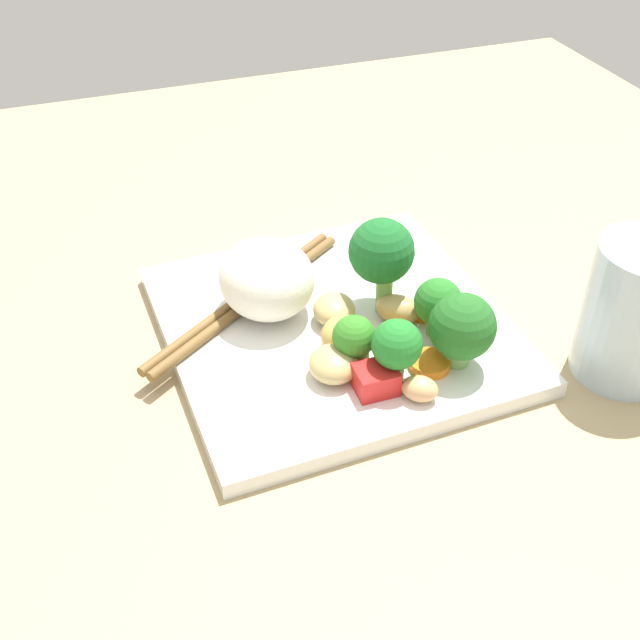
{
  "coord_description": "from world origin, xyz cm",
  "views": [
    {
      "loc": [
        -17.52,
        -46.03,
        40.19
      ],
      "look_at": [
        -1.86,
        -1.93,
        3.39
      ],
      "focal_mm": 44.64,
      "sensor_mm": 36.0,
      "label": 1
    }
  ],
  "objects": [
    {
      "name": "chopstick_pair",
      "position": [
        -5.91,
        4.49,
        1.81
      ],
      "size": [
        19.54,
        14.18,
        0.84
      ],
      "rotation": [
        0.0,
        0.0,
        3.74
      ],
      "color": "brown",
      "rests_on": "square_plate"
    },
    {
      "name": "pepper_chunk_0",
      "position": [
        9.0,
        -4.22,
        2.58
      ],
      "size": [
        2.47,
        2.17,
        2.38
      ],
      "primitive_type": "cube",
      "rotation": [
        0.0,
        0.0,
        3.0
      ],
      "color": "red",
      "rests_on": "square_plate"
    },
    {
      "name": "broccoli_floret_0",
      "position": [
        -0.5,
        -5.4,
        3.92
      ],
      "size": [
        3.16,
        3.16,
        4.39
      ],
      "color": "#5F9038",
      "rests_on": "square_plate"
    },
    {
      "name": "chicken_piece_3",
      "position": [
        -2.31,
        -6.02,
        2.51
      ],
      "size": [
        3.74,
        3.94,
        2.24
      ],
      "primitive_type": "ellipsoid",
      "rotation": [
        0.0,
        0.0,
        4.67
      ],
      "color": "tan",
      "rests_on": "square_plate"
    },
    {
      "name": "pepper_chunk_1",
      "position": [
        -0.49,
        -8.39,
        2.36
      ],
      "size": [
        2.97,
        2.58,
        1.94
      ],
      "primitive_type": "cube",
      "rotation": [
        0.0,
        0.0,
        6.27
      ],
      "color": "red",
      "rests_on": "square_plate"
    },
    {
      "name": "chicken_piece_0",
      "position": [
        -0.66,
        -3.06,
        2.66
      ],
      "size": [
        4.31,
        4.17,
        2.53
      ],
      "primitive_type": "ellipsoid",
      "rotation": [
        0.0,
        0.0,
        3.79
      ],
      "color": "tan",
      "rests_on": "square_plate"
    },
    {
      "name": "square_plate",
      "position": [
        0.0,
        0.0,
        0.69
      ],
      "size": [
        26.67,
        26.67,
        1.39
      ],
      "primitive_type": "cube",
      "rotation": [
        0.0,
        0.0,
        0.04
      ],
      "color": "white",
      "rests_on": "ground_plane"
    },
    {
      "name": "carrot_slice_2",
      "position": [
        4.67,
        -7.51,
        1.75
      ],
      "size": [
        3.65,
        3.65,
        0.72
      ],
      "primitive_type": "cylinder",
      "rotation": [
        0.0,
        0.0,
        4.96
      ],
      "color": "orange",
      "rests_on": "square_plate"
    },
    {
      "name": "ground_plane",
      "position": [
        0.0,
        0.0,
        -1.0
      ],
      "size": [
        110.0,
        110.0,
        2.0
      ],
      "primitive_type": "cube",
      "color": "tan"
    },
    {
      "name": "broccoli_floret_2",
      "position": [
        1.68,
        -7.95,
        4.67
      ],
      "size": [
        3.63,
        3.63,
        5.25
      ],
      "color": "#7DB152",
      "rests_on": "square_plate"
    },
    {
      "name": "chicken_piece_4",
      "position": [
        -0.18,
        -0.16,
        2.52
      ],
      "size": [
        4.37,
        4.6,
        2.27
      ],
      "primitive_type": "ellipsoid",
      "rotation": [
        0.0,
        0.0,
        4.36
      ],
      "color": "tan",
      "rests_on": "square_plate"
    },
    {
      "name": "drinking_glass",
      "position": [
        18.96,
        -11.06,
        5.39
      ],
      "size": [
        7.46,
        7.46,
        10.78
      ],
      "primitive_type": "cylinder",
      "color": "silver",
      "rests_on": "ground_plane"
    },
    {
      "name": "broccoli_floret_4",
      "position": [
        4.12,
        0.73,
        6.45
      ],
      "size": [
        5.17,
        5.17,
        7.81
      ],
      "color": "#7CB35D",
      "rests_on": "square_plate"
    },
    {
      "name": "carrot_slice_1",
      "position": [
        3.41,
        -4.53,
        1.7
      ],
      "size": [
        3.39,
        3.39,
        0.63
      ],
      "primitive_type": "cylinder",
      "rotation": [
        0.0,
        0.0,
        4.45
      ],
      "color": "orange",
      "rests_on": "square_plate"
    },
    {
      "name": "carrot_slice_3",
      "position": [
        1.45,
        -3.19,
        1.64
      ],
      "size": [
        2.68,
        2.68,
        0.49
      ],
      "primitive_type": "cylinder",
      "rotation": [
        0.0,
        0.0,
        4.35
      ],
      "color": "orange",
      "rests_on": "square_plate"
    },
    {
      "name": "chicken_piece_2",
      "position": [
        4.73,
        -1.58,
        2.48
      ],
      "size": [
        4.35,
        4.29,
        2.19
      ],
      "primitive_type": "ellipsoid",
      "rotation": [
        0.0,
        0.0,
        2.4
      ],
      "color": "tan",
      "rests_on": "square_plate"
    },
    {
      "name": "broccoli_floret_1",
      "position": [
        6.78,
        -7.84,
        4.77
      ],
      "size": [
        4.91,
        4.91,
        6.02
      ],
      "color": "#79AF5F",
      "rests_on": "square_plate"
    },
    {
      "name": "broccoli_floret_3",
      "position": [
        6.88,
        -3.89,
        4.22
      ],
      "size": [
        3.68,
        3.68,
        4.83
      ],
      "color": "#66AD47",
      "rests_on": "square_plate"
    },
    {
      "name": "rice_mound",
      "position": [
        -4.48,
        3.12,
        4.43
      ],
      "size": [
        8.21,
        8.72,
        6.09
      ],
      "primitive_type": "ellipsoid",
      "rotation": [
        0.0,
        0.0,
        4.81
      ],
      "color": "white",
      "rests_on": "square_plate"
    },
    {
      "name": "carrot_slice_0",
      "position": [
        7.07,
        -1.55,
        1.75
      ],
      "size": [
        3.62,
        3.62,
        0.72
      ],
      "primitive_type": "cylinder",
      "rotation": [
        0.0,
        0.0,
        3.92
      ],
      "color": "orange",
      "rests_on": "square_plate"
    },
    {
      "name": "chicken_piece_1",
      "position": [
        2.58,
        -10.19,
        2.26
      ],
      "size": [
        3.32,
        3.24,
        1.75
      ],
      "primitive_type": "ellipsoid",
      "rotation": [
        0.0,
        0.0,
        2.46
      ],
      "color": "tan",
      "rests_on": "square_plate"
    }
  ]
}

